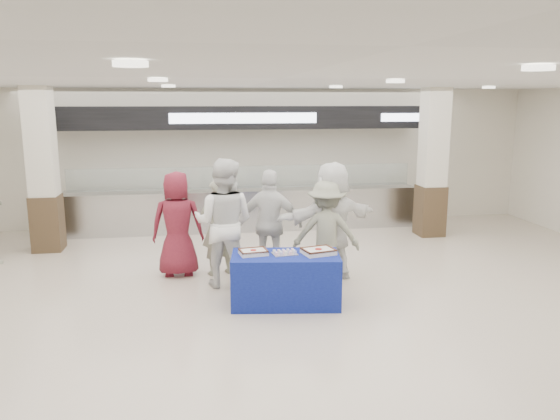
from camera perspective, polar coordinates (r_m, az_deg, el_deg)
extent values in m
plane|color=beige|center=(7.57, 0.05, -11.36)|extent=(14.00, 14.00, 0.00)
cube|color=#B6B9BD|center=(12.59, -3.80, 0.02)|extent=(8.00, 0.80, 0.90)
cube|color=#B6B9BD|center=(12.51, -3.83, 2.13)|extent=(8.00, 0.85, 0.04)
cube|color=white|center=(12.16, -3.72, 3.44)|extent=(7.60, 0.02, 0.50)
cube|color=black|center=(12.35, -3.93, 9.61)|extent=(8.40, 0.70, 0.50)
cube|color=white|center=(11.99, -3.78, 9.56)|extent=(3.20, 0.03, 0.22)
cube|color=white|center=(12.91, 13.51, 9.40)|extent=(1.40, 0.03, 0.18)
cube|color=#3A2A1A|center=(11.72, -23.12, -1.25)|extent=(0.55, 0.55, 1.10)
cube|color=silver|center=(11.50, -23.74, 6.55)|extent=(0.50, 0.50, 2.10)
cube|color=#3A2A1A|center=(12.44, 15.40, -0.04)|extent=(0.55, 0.55, 1.10)
cube|color=silver|center=(12.24, 15.79, 7.32)|extent=(0.50, 0.50, 2.10)
cube|color=navy|center=(7.99, 0.57, -7.26)|extent=(1.64, 0.98, 0.75)
cube|color=white|center=(7.88, -2.80, -4.45)|extent=(0.42, 0.35, 0.06)
cube|color=#4D2716|center=(7.87, -2.81, -4.15)|extent=(0.42, 0.35, 0.02)
cylinder|color=#A41D17|center=(7.87, -2.81, -4.21)|extent=(0.10, 0.10, 0.01)
cube|color=white|center=(7.91, 4.03, -4.37)|extent=(0.50, 0.43, 0.07)
cube|color=#4D2716|center=(7.90, 4.04, -4.04)|extent=(0.50, 0.43, 0.02)
cylinder|color=#A41D17|center=(7.90, 4.04, -4.09)|extent=(0.12, 0.12, 0.01)
cube|color=#AFAFB4|center=(7.89, 0.48, -4.59)|extent=(0.37, 0.30, 0.01)
imported|color=maroon|center=(9.32, -10.66, -1.44)|extent=(0.88, 0.58, 1.78)
imported|color=gray|center=(9.29, -6.49, -1.76)|extent=(0.69, 0.56, 1.65)
imported|color=white|center=(8.66, -5.88, -1.37)|extent=(1.20, 1.06, 2.05)
imported|color=white|center=(9.11, -0.99, -1.42)|extent=(1.15, 0.80, 1.82)
imported|color=gray|center=(8.84, 4.85, -2.32)|extent=(1.19, 0.82, 1.68)
imported|color=white|center=(8.99, 5.42, -1.15)|extent=(1.91, 1.09, 1.97)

